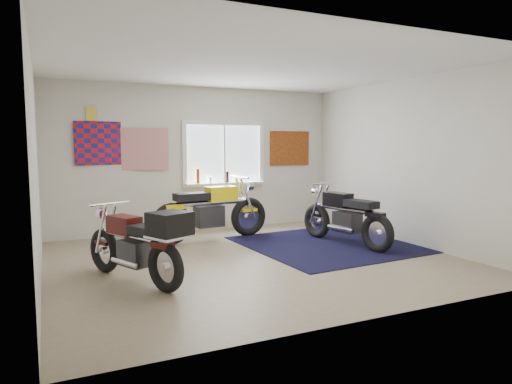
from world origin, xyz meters
name	(u,v)px	position (x,y,z in m)	size (l,w,h in m)	color
ground	(254,259)	(0.00, 0.00, 0.00)	(5.50, 5.50, 0.00)	#9E896B
room_shell	(254,144)	(0.00, 0.00, 1.64)	(5.50, 5.50, 5.50)	white
navy_rug	(327,244)	(1.47, 0.35, 0.01)	(2.50, 2.60, 0.01)	black
window_assembly	(224,158)	(0.50, 2.47, 1.37)	(1.66, 0.17, 1.26)	white
oil_bottles	(213,177)	(0.24, 2.40, 1.01)	(0.84, 0.07, 0.28)	brown
flag_display	(91,114)	(-1.90, 2.48, 2.15)	(1.60, 0.10, 1.17)	red
triumph_poster	(290,148)	(1.95, 2.48, 1.55)	(0.90, 0.03, 0.70)	#A54C14
yellow_triumph	(211,212)	(-0.11, 1.50, 0.48)	(2.15, 0.64, 1.08)	black
black_chrome_bike	(345,218)	(1.75, 0.24, 0.43)	(0.62, 1.92, 0.99)	black
maroon_tourer	(140,244)	(-1.69, -0.48, 0.48)	(1.00, 1.73, 0.92)	black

